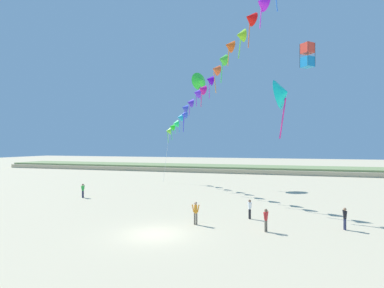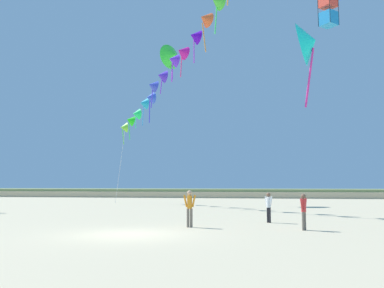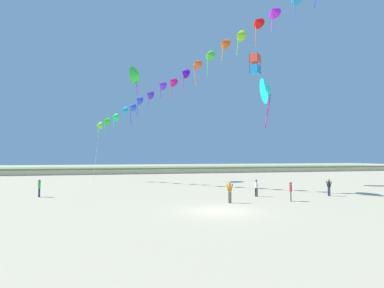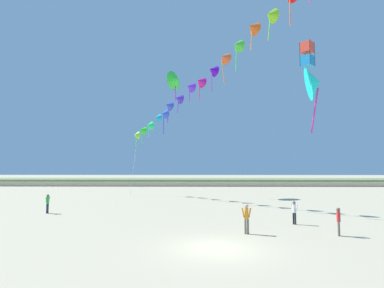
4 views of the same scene
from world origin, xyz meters
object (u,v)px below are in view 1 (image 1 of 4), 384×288
at_px(person_far_right, 196,211).
at_px(large_kite_low_lead, 307,55).
at_px(person_near_right, 266,219).
at_px(person_mid_center, 250,208).
at_px(large_kite_high_solo, 283,93).
at_px(person_far_left, 345,217).
at_px(large_kite_mid_trail, 200,81).
at_px(person_near_left, 83,190).

relative_size(person_far_right, large_kite_low_lead, 0.66).
distance_m(person_near_right, person_mid_center, 3.57).
relative_size(person_mid_center, large_kite_high_solo, 0.29).
bearing_deg(person_far_left, person_far_right, -170.71).
relative_size(person_near_right, person_far_left, 1.01).
distance_m(person_mid_center, person_far_left, 6.76).
bearing_deg(large_kite_high_solo, person_far_right, -139.28).
distance_m(person_near_right, large_kite_high_solo, 11.05).
height_order(person_near_right, person_far_right, person_far_right).
bearing_deg(large_kite_low_lead, large_kite_mid_trail, 147.27).
bearing_deg(person_near_right, person_mid_center, 113.59).
xyz_separation_m(person_far_left, large_kite_mid_trail, (-16.20, 21.19, 14.89)).
xyz_separation_m(person_near_left, large_kite_low_lead, (24.05, 6.22, 14.78)).
bearing_deg(person_near_right, person_far_left, 21.56).
distance_m(person_near_left, person_far_right, 16.91).
bearing_deg(person_far_right, person_mid_center, 38.35).
bearing_deg(large_kite_low_lead, person_far_right, -123.08).
bearing_deg(large_kite_high_solo, person_mid_center, -136.12).
bearing_deg(person_mid_center, large_kite_high_solo, 43.88).
relative_size(person_mid_center, large_kite_mid_trail, 0.36).
bearing_deg(large_kite_high_solo, person_near_left, 174.89).
relative_size(person_near_left, large_kite_high_solo, 0.30).
bearing_deg(person_far_right, person_near_right, -4.24).
height_order(person_mid_center, large_kite_mid_trail, large_kite_mid_trail).
distance_m(large_kite_low_lead, large_kite_mid_trail, 17.42).
xyz_separation_m(large_kite_low_lead, large_kite_mid_trail, (-14.65, 9.42, 0.10)).
bearing_deg(large_kite_mid_trail, large_kite_low_lead, -32.73).
bearing_deg(person_far_left, person_near_right, -158.44).
relative_size(person_far_right, large_kite_high_solo, 0.32).
distance_m(person_far_right, large_kite_low_lead, 21.78).
xyz_separation_m(person_far_left, large_kite_high_solo, (-4.13, 3.64, 9.41)).
bearing_deg(large_kite_high_solo, large_kite_low_lead, 72.40).
xyz_separation_m(person_mid_center, person_far_left, (6.66, -1.21, 0.00)).
relative_size(large_kite_low_lead, large_kite_high_solo, 0.50).
bearing_deg(person_far_right, person_far_left, 9.29).
height_order(person_far_left, large_kite_low_lead, large_kite_low_lead).
height_order(person_mid_center, large_kite_high_solo, large_kite_high_solo).
bearing_deg(person_near_right, large_kite_high_solo, 79.07).
bearing_deg(person_far_right, person_near_left, 154.63).
relative_size(large_kite_low_lead, large_kite_mid_trail, 0.60).
distance_m(person_far_left, large_kite_high_solo, 10.90).
relative_size(person_far_left, person_far_right, 0.91).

